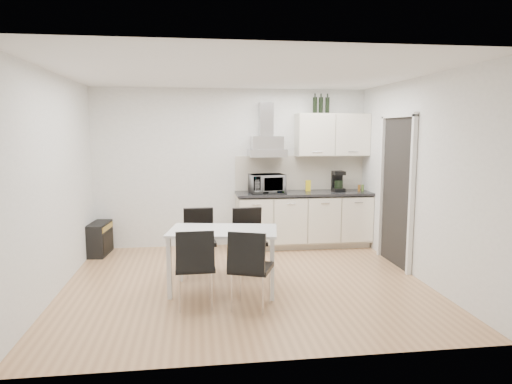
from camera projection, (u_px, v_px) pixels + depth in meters
ground at (246, 283)px, 5.79m from camera, size 4.50×4.50×0.00m
wall_back at (232, 168)px, 7.58m from camera, size 4.50×0.10×2.60m
wall_front at (273, 209)px, 3.65m from camera, size 4.50×0.10×2.60m
wall_left at (54, 184)px, 5.32m from camera, size 0.10×4.00×2.60m
wall_right at (418, 179)px, 5.91m from camera, size 0.10×4.00×2.60m
ceiling at (245, 73)px, 5.44m from camera, size 4.50×4.50×0.00m
doorway at (395, 192)px, 6.48m from camera, size 0.08×1.04×2.10m
kitchenette at (305, 197)px, 7.53m from camera, size 2.22×0.64×2.52m
dining_table at (223, 237)px, 5.44m from camera, size 1.38×0.93×0.75m
chair_far_left at (200, 243)px, 6.06m from camera, size 0.46×0.52×0.88m
chair_far_right at (249, 242)px, 6.08m from camera, size 0.47×0.53×0.88m
chair_near_left at (195, 267)px, 4.97m from camera, size 0.45×0.51×0.88m
chair_near_right at (251, 269)px, 4.91m from camera, size 0.59×0.63×0.88m
guitar_amp at (100, 239)px, 7.10m from camera, size 0.32×0.62×0.50m
floor_speaker at (206, 237)px, 7.57m from camera, size 0.22×0.21×0.34m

